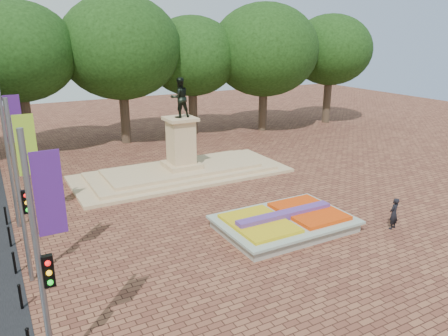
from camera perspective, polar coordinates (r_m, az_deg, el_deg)
name	(u,v)px	position (r m, az deg, el deg)	size (l,w,h in m)	color
ground	(245,218)	(22.47, 2.74, -6.60)	(90.00, 90.00, 0.00)	brown
flower_bed	(285,222)	(21.35, 7.95, -6.98)	(6.30, 4.30, 0.91)	gray
monument	(182,163)	(28.85, -5.56, 0.71)	(14.00, 6.00, 6.40)	tan
tree_row_back	(157,62)	(37.89, -8.71, 13.49)	(44.80, 8.80, 10.43)	#39291F
banner_poles	(22,187)	(16.98, -24.83, -2.29)	(0.88, 11.17, 7.00)	slate
bollard_row	(17,278)	(18.11, -25.41, -12.81)	(0.12, 13.12, 0.98)	black
pedestrian	(394,214)	(22.56, 21.29, -5.56)	(0.57, 0.38, 1.57)	black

